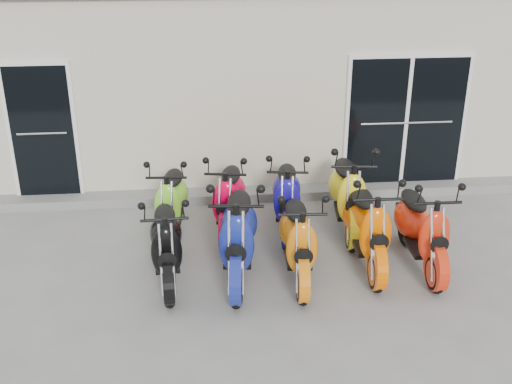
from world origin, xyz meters
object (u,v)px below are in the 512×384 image
scooter_back_green (171,192)px  scooter_back_blue (287,188)px  scooter_front_blue (238,224)px  scooter_back_yellow (348,184)px  scooter_front_black (166,234)px  scooter_front_orange_a (299,230)px  scooter_front_orange_b (368,216)px  scooter_front_red (423,219)px  scooter_back_red (229,190)px

scooter_back_green → scooter_back_blue: (1.69, -0.03, 0.02)m
scooter_front_blue → scooter_back_yellow: size_ratio=1.04×
scooter_front_black → scooter_front_orange_a: bearing=-5.9°
scooter_front_black → scooter_front_orange_b: 2.63m
scooter_front_blue → scooter_front_red: size_ratio=1.09×
scooter_front_orange_b → scooter_back_blue: scooter_front_orange_b is taller
scooter_front_black → scooter_back_green: bearing=85.5°
scooter_front_red → scooter_back_blue: (-1.62, 1.23, -0.03)m
scooter_back_green → scooter_back_yellow: bearing=1.9°
scooter_front_orange_b → scooter_back_red: 2.09m
scooter_back_green → scooter_back_red: size_ratio=0.97×
scooter_back_blue → scooter_front_black: bearing=-135.8°
scooter_front_orange_a → scooter_front_orange_b: scooter_front_orange_b is taller
scooter_front_black → scooter_front_orange_a: (1.68, -0.07, 0.02)m
scooter_front_black → scooter_back_yellow: bearing=21.2°
scooter_front_orange_b → scooter_front_red: scooter_front_orange_b is taller
scooter_front_red → scooter_back_blue: size_ratio=1.04×
scooter_front_red → scooter_back_green: scooter_front_red is taller
scooter_front_orange_b → scooter_front_red: bearing=-6.7°
scooter_front_orange_a → scooter_back_red: bearing=124.6°
scooter_front_blue → scooter_back_red: (-0.05, 1.26, -0.09)m
scooter_back_green → scooter_back_blue: size_ratio=0.97×
scooter_front_red → scooter_back_yellow: size_ratio=0.96×
scooter_front_orange_b → scooter_front_black: bearing=-174.6°
scooter_front_blue → scooter_front_orange_b: (1.71, 0.15, -0.04)m
scooter_front_orange_b → scooter_back_red: (-1.77, 1.11, -0.05)m
scooter_front_red → scooter_back_yellow: 1.36m
scooter_front_blue → scooter_back_blue: (0.80, 1.26, -0.09)m
scooter_front_black → scooter_back_red: (0.86, 1.27, 0.01)m
scooter_front_red → scooter_front_blue: bearing=-178.7°
scooter_back_blue → scooter_back_yellow: size_ratio=0.92×
scooter_front_orange_a → scooter_back_yellow: (0.92, 1.27, 0.05)m
scooter_back_red → scooter_front_red: bearing=-17.9°
scooter_front_orange_a → scooter_back_red: scooter_front_orange_a is taller
scooter_front_orange_a → scooter_back_red: size_ratio=1.01×
scooter_front_black → scooter_front_orange_b: scooter_front_orange_b is taller
scooter_front_red → scooter_front_orange_a: bearing=-175.4°
scooter_front_blue → scooter_front_orange_a: (0.76, -0.08, -0.08)m
scooter_front_blue → scooter_front_orange_a: 0.77m
scooter_front_black → scooter_back_yellow: 2.86m
scooter_back_red → scooter_back_yellow: scooter_back_yellow is taller
scooter_front_black → scooter_back_red: bearing=52.6°
scooter_front_red → scooter_front_orange_b: bearing=171.8°
scooter_front_orange_a → scooter_back_green: 2.15m
scooter_front_black → scooter_front_blue: 0.92m
scooter_back_red → scooter_front_black: bearing=-115.6°
scooter_front_orange_a → scooter_back_blue: scooter_front_orange_a is taller
scooter_back_green → scooter_front_red: bearing=-16.4°
scooter_back_red → scooter_front_orange_b: bearing=-23.8°
scooter_front_black → scooter_front_red: bearing=-2.6°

